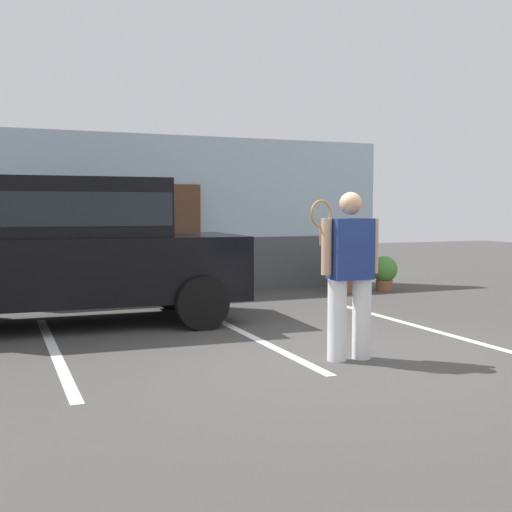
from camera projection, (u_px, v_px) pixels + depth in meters
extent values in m
plane|color=#423F3D|center=(333.00, 357.00, 7.06)|extent=(40.00, 40.00, 0.00)
cube|color=silver|center=(54.00, 351.00, 7.38)|extent=(0.12, 4.40, 0.01)
cube|color=silver|center=(249.00, 335.00, 8.29)|extent=(0.12, 4.40, 0.01)
cube|color=silver|center=(404.00, 323.00, 9.21)|extent=(0.12, 4.40, 0.01)
cube|color=silver|center=(182.00, 215.00, 12.51)|extent=(8.50, 0.30, 3.04)
cube|color=#4C4C51|center=(185.00, 266.00, 12.40)|extent=(7.14, 0.10, 1.06)
cube|color=brown|center=(178.00, 239.00, 12.28)|extent=(0.90, 0.06, 2.10)
cube|color=black|center=(78.00, 268.00, 9.02)|extent=(4.69, 2.12, 0.90)
cube|color=black|center=(58.00, 208.00, 8.88)|extent=(2.98, 1.90, 0.80)
cube|color=black|center=(58.00, 209.00, 8.88)|extent=(2.92, 1.91, 0.44)
cylinder|color=black|center=(172.00, 287.00, 10.47)|extent=(0.73, 0.29, 0.72)
cylinder|color=black|center=(202.00, 303.00, 8.68)|extent=(0.73, 0.29, 0.72)
cylinder|color=white|center=(362.00, 319.00, 6.98)|extent=(0.21, 0.21, 0.88)
cylinder|color=white|center=(337.00, 320.00, 6.88)|extent=(0.21, 0.21, 0.88)
cube|color=navy|center=(350.00, 249.00, 6.87)|extent=(0.46, 0.30, 0.65)
sphere|color=tan|center=(351.00, 203.00, 6.84)|extent=(0.24, 0.24, 0.24)
cylinder|color=tan|center=(373.00, 246.00, 6.96)|extent=(0.11, 0.11, 0.60)
cylinder|color=tan|center=(327.00, 247.00, 6.78)|extent=(0.11, 0.11, 0.60)
torus|color=olive|center=(321.00, 214.00, 6.78)|extent=(0.29, 0.10, 0.29)
cylinder|color=olive|center=(321.00, 236.00, 6.80)|extent=(0.03, 0.03, 0.20)
cylinder|color=#9E5638|center=(344.00, 286.00, 12.62)|extent=(0.38, 0.38, 0.23)
sphere|color=#2D6B28|center=(344.00, 267.00, 12.59)|extent=(0.59, 0.59, 0.59)
cylinder|color=#9E5638|center=(384.00, 285.00, 12.88)|extent=(0.34, 0.34, 0.21)
sphere|color=#4C8C38|center=(384.00, 269.00, 12.86)|extent=(0.52, 0.52, 0.52)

